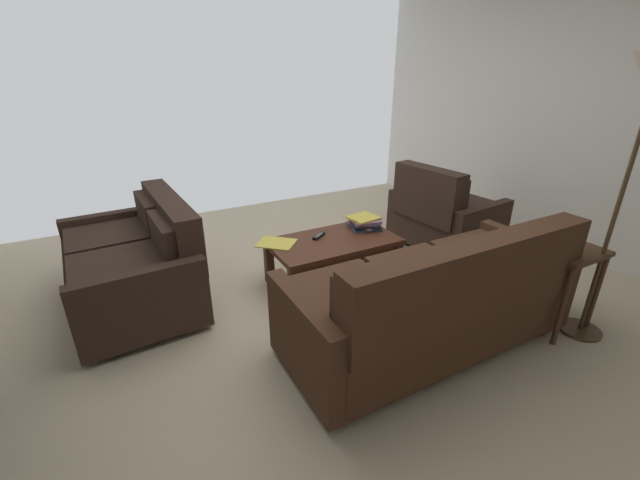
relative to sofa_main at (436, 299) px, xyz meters
name	(u,v)px	position (x,y,z in m)	size (l,w,h in m)	color
ground_plane	(326,303)	(0.36, -0.82, -0.38)	(5.38, 5.33, 0.01)	beige
wall_left	(569,113)	(-2.34, -0.82, 0.96)	(0.12, 5.33, 2.68)	white
sofa_main	(436,299)	(0.00, 0.00, 0.00)	(1.95, 0.82, 0.88)	black
loveseat_near	(137,261)	(1.63, -1.56, -0.03)	(0.95, 1.46, 0.83)	black
coffee_table	(333,246)	(0.12, -1.10, -0.04)	(1.08, 0.60, 0.40)	#4C2819
end_table	(560,263)	(-0.95, 0.19, 0.12)	(0.44, 0.44, 0.62)	#472D1C
armchair_side	(442,214)	(-1.23, -1.21, -0.01)	(0.87, 1.02, 0.88)	black
coffee_mug	(556,239)	(-0.90, 0.15, 0.29)	(0.10, 0.08, 0.10)	#B23F38
book_stack	(364,222)	(-0.26, -1.21, 0.07)	(0.33, 0.36, 0.10)	#385693
tv_remote	(319,236)	(0.21, -1.21, 0.03)	(0.16, 0.13, 0.02)	black
loose_magazine	(276,243)	(0.58, -1.26, 0.03)	(0.24, 0.30, 0.01)	#E0CC4C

